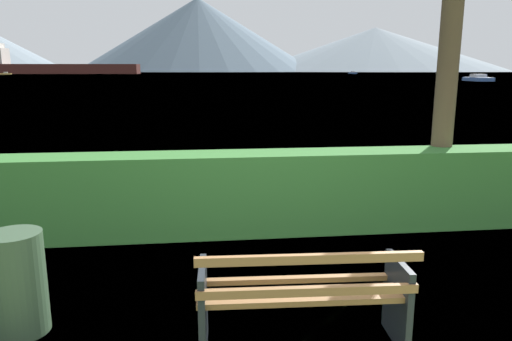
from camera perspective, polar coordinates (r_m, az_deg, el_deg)
The scene contains 9 objects.
water_surface at distance 313.01m, azimuth -6.75°, elevation 11.52°, with size 620.00×620.00×0.00m, color #7A99A8.
park_bench at distance 3.75m, azimuth 5.63°, elevation -14.85°, with size 1.62×0.64×0.87m.
hedge_row at distance 6.25m, azimuth 0.33°, elevation -2.65°, with size 10.17×0.64×1.06m, color #387A33.
trash_bin at distance 4.38m, azimuth -26.67°, elevation -11.98°, with size 0.44×0.44×0.85m, color #385138.
cargo_ship_large at distance 276.94m, azimuth -25.04°, elevation 11.36°, with size 92.55×16.73×15.52m.
fishing_boat_near at distance 240.73m, azimuth -27.82°, elevation 10.24°, with size 4.59×2.23×1.22m.
sailboat_mid at distance 261.91m, azimuth 11.52°, elevation 11.40°, with size 5.11×3.16×1.39m.
tender_far at distance 101.44m, azimuth 25.08°, elevation 9.96°, with size 4.64×8.91×1.31m.
distant_hills at distance 563.03m, azimuth -9.04°, elevation 15.21°, with size 769.56×321.83×82.76m.
Camera 1 is at (-0.75, -3.32, 2.11)m, focal length 33.34 mm.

